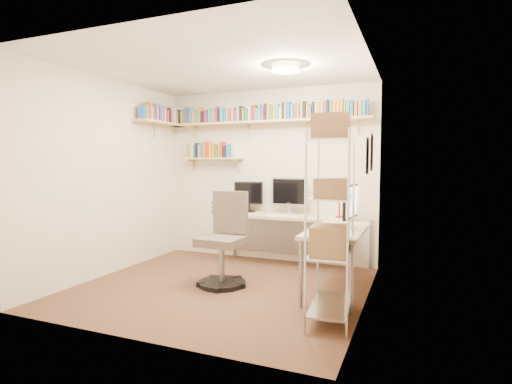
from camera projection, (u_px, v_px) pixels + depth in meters
ground at (221, 287)px, 4.60m from camera, size 3.20×3.20×0.00m
room_shell at (221, 152)px, 4.49m from camera, size 3.24×3.04×2.52m
wall_shelves at (236, 122)px, 5.81m from camera, size 3.12×1.09×0.80m
corner_desk at (287, 218)px, 5.27m from camera, size 2.19×1.85×1.23m
office_chair at (224, 246)px, 4.68m from camera, size 0.57×0.59×1.09m
wire_rack at (331, 206)px, 3.52m from camera, size 0.42×0.77×1.84m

